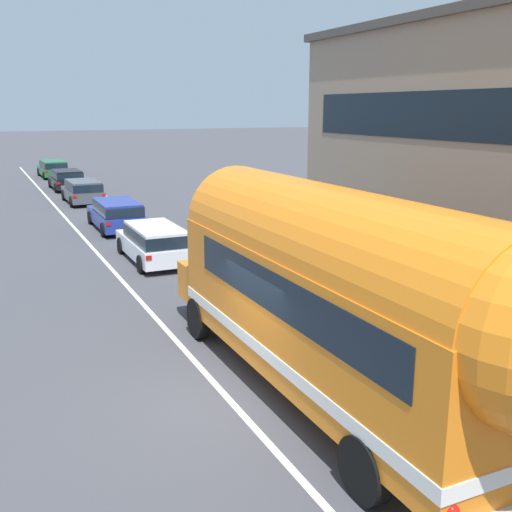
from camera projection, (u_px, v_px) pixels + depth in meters
ground_plane at (231, 401)px, 11.56m from camera, size 300.00×300.00×0.00m
lane_markings at (147, 257)px, 22.77m from camera, size 3.60×80.00×0.01m
painted_bus at (341, 290)px, 10.81m from camera, size 2.61×11.51×4.12m
car_lead at (155, 241)px, 21.85m from camera, size 1.91×4.58×1.37m
car_second at (117, 213)px, 27.72m from camera, size 2.01×4.79×1.37m
car_third at (83, 190)px, 35.41m from camera, size 1.98×4.38×1.37m
car_fourth at (67, 178)px, 41.34m from camera, size 2.05×4.37×1.37m
car_fifth at (53, 168)px, 48.69m from camera, size 2.08×4.62×1.37m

